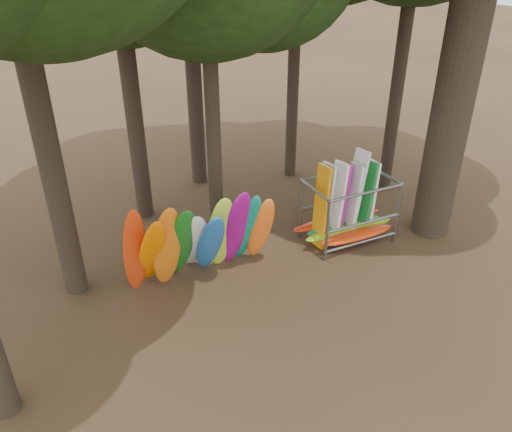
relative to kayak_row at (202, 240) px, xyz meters
name	(u,v)px	position (x,y,z in m)	size (l,w,h in m)	color
ground	(304,279)	(2.45, -1.14, -1.28)	(120.00, 120.00, 0.00)	#47331E
lake	(56,17)	(2.45, 58.86, -1.28)	(160.00, 160.00, 0.00)	gray
kayak_row	(202,240)	(0.00, 0.00, 0.00)	(4.12, 2.24, 2.88)	red
storage_rack	(348,212)	(4.69, 0.15, -0.35)	(3.17, 1.56, 2.74)	slate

